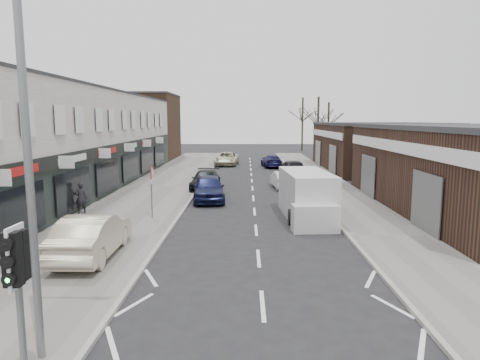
{
  "coord_description": "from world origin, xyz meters",
  "views": [
    {
      "loc": [
        -0.45,
        -9.02,
        5.0
      ],
      "look_at": [
        -0.7,
        7.98,
        2.6
      ],
      "focal_mm": 32.0,
      "sensor_mm": 36.0,
      "label": 1
    }
  ],
  "objects_px": {
    "white_van": "(307,196)",
    "parked_car_left_b": "(205,180)",
    "parked_car_left_a": "(209,188)",
    "parked_car_right_c": "(271,161)",
    "street_lamp": "(36,140)",
    "pedestrian": "(81,198)",
    "warning_sign": "(152,176)",
    "parked_car_left_c": "(227,159)",
    "parked_car_right_a": "(283,180)",
    "sedan_on_pavement": "(92,235)",
    "traffic_light": "(17,271)",
    "parked_car_right_b": "(292,169)"
  },
  "relations": [
    {
      "from": "warning_sign",
      "to": "parked_car_right_c",
      "type": "bearing_deg",
      "value": 73.12
    },
    {
      "from": "traffic_light",
      "to": "street_lamp",
      "type": "bearing_deg",
      "value": 95.88
    },
    {
      "from": "pedestrian",
      "to": "parked_car_right_a",
      "type": "height_order",
      "value": "pedestrian"
    },
    {
      "from": "parked_car_right_a",
      "to": "parked_car_right_c",
      "type": "xyz_separation_m",
      "value": [
        -0.02,
        14.14,
        0.02
      ]
    },
    {
      "from": "pedestrian",
      "to": "parked_car_right_a",
      "type": "xyz_separation_m",
      "value": [
        11.32,
        9.29,
        -0.32
      ]
    },
    {
      "from": "parked_car_left_c",
      "to": "parked_car_right_a",
      "type": "bearing_deg",
      "value": -69.17
    },
    {
      "from": "parked_car_left_c",
      "to": "parked_car_right_b",
      "type": "relative_size",
      "value": 1.07
    },
    {
      "from": "parked_car_right_a",
      "to": "street_lamp",
      "type": "bearing_deg",
      "value": 67.63
    },
    {
      "from": "street_lamp",
      "to": "pedestrian",
      "type": "distance_m",
      "value": 14.83
    },
    {
      "from": "parked_car_left_a",
      "to": "parked_car_right_c",
      "type": "height_order",
      "value": "parked_car_left_a"
    },
    {
      "from": "warning_sign",
      "to": "parked_car_right_b",
      "type": "distance_m",
      "value": 17.79
    },
    {
      "from": "parked_car_left_b",
      "to": "parked_car_right_c",
      "type": "height_order",
      "value": "parked_car_left_b"
    },
    {
      "from": "parked_car_left_c",
      "to": "parked_car_left_b",
      "type": "bearing_deg",
      "value": -88.7
    },
    {
      "from": "street_lamp",
      "to": "parked_car_left_b",
      "type": "bearing_deg",
      "value": 87.1
    },
    {
      "from": "white_van",
      "to": "sedan_on_pavement",
      "type": "distance_m",
      "value": 10.99
    },
    {
      "from": "warning_sign",
      "to": "parked_car_right_c",
      "type": "height_order",
      "value": "warning_sign"
    },
    {
      "from": "traffic_light",
      "to": "parked_car_right_c",
      "type": "bearing_deg",
      "value": 80.21
    },
    {
      "from": "street_lamp",
      "to": "parked_car_left_c",
      "type": "bearing_deg",
      "value": 87.22
    },
    {
      "from": "parked_car_right_b",
      "to": "parked_car_left_a",
      "type": "bearing_deg",
      "value": 54.87
    },
    {
      "from": "parked_car_left_b",
      "to": "parked_car_left_c",
      "type": "distance_m",
      "value": 16.66
    },
    {
      "from": "parked_car_left_c",
      "to": "parked_car_right_c",
      "type": "distance_m",
      "value": 5.18
    },
    {
      "from": "parked_car_left_a",
      "to": "parked_car_right_b",
      "type": "relative_size",
      "value": 0.97
    },
    {
      "from": "parked_car_left_a",
      "to": "parked_car_left_c",
      "type": "distance_m",
      "value": 20.95
    },
    {
      "from": "white_van",
      "to": "parked_car_left_b",
      "type": "bearing_deg",
      "value": 120.18
    },
    {
      "from": "traffic_light",
      "to": "sedan_on_pavement",
      "type": "relative_size",
      "value": 0.66
    },
    {
      "from": "traffic_light",
      "to": "parked_car_right_b",
      "type": "xyz_separation_m",
      "value": [
        7.9,
        29.49,
        -1.59
      ]
    },
    {
      "from": "parked_car_right_c",
      "to": "sedan_on_pavement",
      "type": "bearing_deg",
      "value": 69.78
    },
    {
      "from": "traffic_light",
      "to": "parked_car_right_c",
      "type": "relative_size",
      "value": 0.69
    },
    {
      "from": "street_lamp",
      "to": "parked_car_left_a",
      "type": "bearing_deg",
      "value": 84.47
    },
    {
      "from": "parked_car_right_a",
      "to": "warning_sign",
      "type": "bearing_deg",
      "value": 47.92
    },
    {
      "from": "sedan_on_pavement",
      "to": "parked_car_left_b",
      "type": "bearing_deg",
      "value": -100.3
    },
    {
      "from": "traffic_light",
      "to": "warning_sign",
      "type": "bearing_deg",
      "value": 93.1
    },
    {
      "from": "street_lamp",
      "to": "warning_sign",
      "type": "relative_size",
      "value": 2.96
    },
    {
      "from": "traffic_light",
      "to": "pedestrian",
      "type": "bearing_deg",
      "value": 107.57
    },
    {
      "from": "warning_sign",
      "to": "sedan_on_pavement",
      "type": "bearing_deg",
      "value": -97.45
    },
    {
      "from": "traffic_light",
      "to": "parked_car_right_a",
      "type": "bearing_deg",
      "value": 74.66
    },
    {
      "from": "white_van",
      "to": "parked_car_left_c",
      "type": "xyz_separation_m",
      "value": [
        -5.29,
        25.52,
        -0.4
      ]
    },
    {
      "from": "parked_car_left_a",
      "to": "parked_car_right_a",
      "type": "distance_m",
      "value": 7.06
    },
    {
      "from": "traffic_light",
      "to": "warning_sign",
      "type": "xyz_separation_m",
      "value": [
        -0.76,
        14.02,
        -0.21
      ]
    },
    {
      "from": "warning_sign",
      "to": "parked_car_right_a",
      "type": "distance_m",
      "value": 12.62
    },
    {
      "from": "street_lamp",
      "to": "warning_sign",
      "type": "xyz_separation_m",
      "value": [
        -0.63,
        12.8,
        -2.42
      ]
    },
    {
      "from": "parked_car_left_c",
      "to": "parked_car_right_c",
      "type": "relative_size",
      "value": 1.15
    },
    {
      "from": "parked_car_right_a",
      "to": "parked_car_right_b",
      "type": "xyz_separation_m",
      "value": [
        1.28,
        5.36,
        0.19
      ]
    },
    {
      "from": "warning_sign",
      "to": "parked_car_left_b",
      "type": "distance_m",
      "value": 9.73
    },
    {
      "from": "pedestrian",
      "to": "parked_car_right_c",
      "type": "xyz_separation_m",
      "value": [
        11.3,
        23.43,
        -0.3
      ]
    },
    {
      "from": "street_lamp",
      "to": "parked_car_left_c",
      "type": "distance_m",
      "value": 39.13
    },
    {
      "from": "parked_car_left_c",
      "to": "warning_sign",
      "type": "bearing_deg",
      "value": -91.6
    },
    {
      "from": "parked_car_left_a",
      "to": "parked_car_left_c",
      "type": "height_order",
      "value": "parked_car_left_a"
    },
    {
      "from": "warning_sign",
      "to": "parked_car_left_a",
      "type": "relative_size",
      "value": 0.58
    },
    {
      "from": "pedestrian",
      "to": "white_van",
      "type": "bearing_deg",
      "value": 154.36
    }
  ]
}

